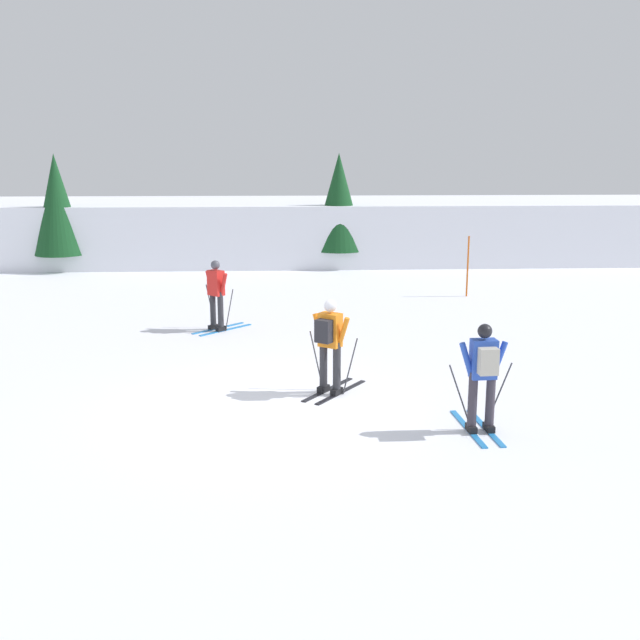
{
  "coord_description": "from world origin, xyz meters",
  "views": [
    {
      "loc": [
        0.21,
        -11.79,
        4.19
      ],
      "look_at": [
        0.96,
        2.73,
        0.9
      ],
      "focal_mm": 41.5,
      "sensor_mm": 36.0,
      "label": 1
    }
  ],
  "objects_px": {
    "skier_red": "(217,293)",
    "trail_marker_pole": "(468,266)",
    "skier_blue": "(483,373)",
    "conifer_far_left": "(339,202)",
    "conifer_far_right": "(57,205)",
    "skier_orange": "(330,342)"
  },
  "relations": [
    {
      "from": "skier_blue",
      "to": "trail_marker_pole",
      "type": "xyz_separation_m",
      "value": [
        2.5,
        10.95,
        -0.05
      ]
    },
    {
      "from": "skier_orange",
      "to": "trail_marker_pole",
      "type": "relative_size",
      "value": 0.95
    },
    {
      "from": "trail_marker_pole",
      "to": "conifer_far_left",
      "type": "bearing_deg",
      "value": 119.8
    },
    {
      "from": "skier_blue",
      "to": "conifer_far_left",
      "type": "bearing_deg",
      "value": 93.04
    },
    {
      "from": "conifer_far_left",
      "to": "skier_blue",
      "type": "bearing_deg",
      "value": -86.96
    },
    {
      "from": "conifer_far_right",
      "to": "skier_blue",
      "type": "bearing_deg",
      "value": -56.32
    },
    {
      "from": "skier_red",
      "to": "conifer_far_left",
      "type": "height_order",
      "value": "conifer_far_left"
    },
    {
      "from": "skier_orange",
      "to": "trail_marker_pole",
      "type": "distance_m",
      "value": 10.12
    },
    {
      "from": "skier_orange",
      "to": "conifer_far_left",
      "type": "relative_size",
      "value": 0.41
    },
    {
      "from": "skier_orange",
      "to": "conifer_far_right",
      "type": "relative_size",
      "value": 0.41
    },
    {
      "from": "conifer_far_left",
      "to": "skier_red",
      "type": "bearing_deg",
      "value": -110.36
    },
    {
      "from": "trail_marker_pole",
      "to": "conifer_far_right",
      "type": "distance_m",
      "value": 14.69
    },
    {
      "from": "skier_orange",
      "to": "skier_blue",
      "type": "bearing_deg",
      "value": -42.08
    },
    {
      "from": "skier_red",
      "to": "trail_marker_pole",
      "type": "xyz_separation_m",
      "value": [
        7.09,
        4.01,
        -0.01
      ]
    },
    {
      "from": "skier_red",
      "to": "trail_marker_pole",
      "type": "height_order",
      "value": "trail_marker_pole"
    },
    {
      "from": "skier_red",
      "to": "skier_orange",
      "type": "bearing_deg",
      "value": -64.25
    },
    {
      "from": "skier_red",
      "to": "conifer_far_right",
      "type": "distance_m",
      "value": 11.63
    },
    {
      "from": "skier_blue",
      "to": "skier_orange",
      "type": "bearing_deg",
      "value": 137.92
    },
    {
      "from": "skier_red",
      "to": "trail_marker_pole",
      "type": "bearing_deg",
      "value": 29.52
    },
    {
      "from": "conifer_far_right",
      "to": "trail_marker_pole",
      "type": "bearing_deg",
      "value": -22.41
    },
    {
      "from": "skier_orange",
      "to": "conifer_far_right",
      "type": "height_order",
      "value": "conifer_far_right"
    },
    {
      "from": "skier_red",
      "to": "conifer_far_right",
      "type": "relative_size",
      "value": 0.41
    }
  ]
}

